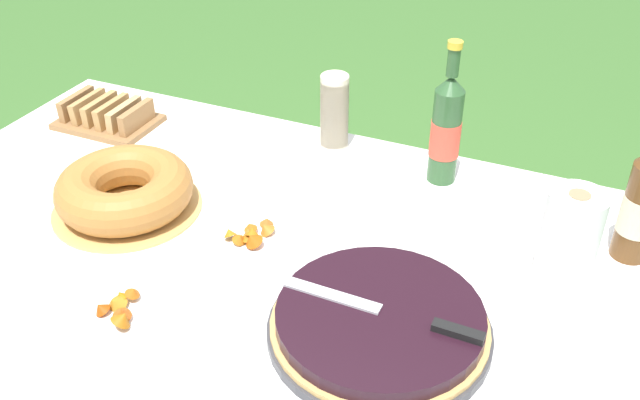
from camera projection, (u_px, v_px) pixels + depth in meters
garden_table at (241, 270)px, 1.53m from camera, size 1.70×1.12×0.66m
tablecloth at (240, 255)px, 1.50m from camera, size 1.71×1.13×0.10m
berry_tart at (380, 324)px, 1.27m from camera, size 0.41×0.41×0.06m
serving_knife at (396, 314)px, 1.24m from camera, size 0.38×0.03×0.01m
bundt_cake at (125, 190)px, 1.59m from camera, size 0.34×0.34×0.10m
cup_stack at (334, 112)px, 1.80m from camera, size 0.07×0.07×0.20m
cider_bottle_green at (446, 129)px, 1.65m from camera, size 0.07×0.07×0.35m
snack_plate_near at (119, 311)px, 1.32m from camera, size 0.20×0.20×0.05m
snack_plate_left at (250, 236)px, 1.52m from camera, size 0.20×0.20×0.05m
paper_towel_roll at (569, 242)px, 1.34m from camera, size 0.11×0.11×0.21m
bread_board at (107, 116)px, 1.95m from camera, size 0.26×0.18×0.07m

